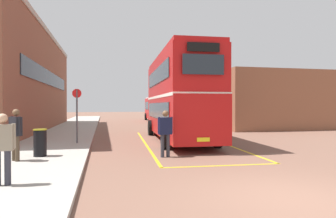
{
  "coord_description": "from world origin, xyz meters",
  "views": [
    {
      "loc": [
        -3.91,
        -5.38,
        1.99
      ],
      "look_at": [
        0.4,
        13.98,
        1.73
      ],
      "focal_mm": 31.03,
      "sensor_mm": 36.0,
      "label": 1
    }
  ],
  "objects_px": {
    "double_decker_bus": "(178,96)",
    "bus_stop_sign": "(77,110)",
    "litter_bin": "(40,143)",
    "pedestrian_waiting_near": "(16,131)",
    "pedestrian_boarding": "(165,130)",
    "pedestrian_waiting_far": "(2,144)",
    "single_deck_bus": "(157,108)"
  },
  "relations": [
    {
      "from": "single_deck_bus",
      "to": "pedestrian_waiting_far",
      "type": "height_order",
      "value": "single_deck_bus"
    },
    {
      "from": "single_deck_bus",
      "to": "pedestrian_boarding",
      "type": "height_order",
      "value": "single_deck_bus"
    },
    {
      "from": "pedestrian_waiting_near",
      "to": "pedestrian_waiting_far",
      "type": "distance_m",
      "value": 3.19
    },
    {
      "from": "litter_bin",
      "to": "bus_stop_sign",
      "type": "bearing_deg",
      "value": 74.63
    },
    {
      "from": "single_deck_bus",
      "to": "pedestrian_waiting_far",
      "type": "bearing_deg",
      "value": -107.27
    },
    {
      "from": "double_decker_bus",
      "to": "pedestrian_waiting_far",
      "type": "relative_size",
      "value": 6.12
    },
    {
      "from": "litter_bin",
      "to": "pedestrian_waiting_near",
      "type": "bearing_deg",
      "value": -127.33
    },
    {
      "from": "litter_bin",
      "to": "bus_stop_sign",
      "type": "height_order",
      "value": "bus_stop_sign"
    },
    {
      "from": "double_decker_bus",
      "to": "bus_stop_sign",
      "type": "height_order",
      "value": "double_decker_bus"
    },
    {
      "from": "single_deck_bus",
      "to": "litter_bin",
      "type": "distance_m",
      "value": 26.3
    },
    {
      "from": "pedestrian_waiting_far",
      "to": "pedestrian_boarding",
      "type": "bearing_deg",
      "value": 37.47
    },
    {
      "from": "single_deck_bus",
      "to": "pedestrian_boarding",
      "type": "bearing_deg",
      "value": -99.77
    },
    {
      "from": "double_decker_bus",
      "to": "bus_stop_sign",
      "type": "distance_m",
      "value": 5.55
    },
    {
      "from": "double_decker_bus",
      "to": "pedestrian_waiting_far",
      "type": "xyz_separation_m",
      "value": [
        -6.4,
        -8.54,
        -1.42
      ]
    },
    {
      "from": "pedestrian_waiting_near",
      "to": "litter_bin",
      "type": "height_order",
      "value": "pedestrian_waiting_near"
    },
    {
      "from": "single_deck_bus",
      "to": "pedestrian_waiting_far",
      "type": "distance_m",
      "value": 30.01
    },
    {
      "from": "litter_bin",
      "to": "single_deck_bus",
      "type": "bearing_deg",
      "value": 70.24
    },
    {
      "from": "pedestrian_boarding",
      "to": "pedestrian_waiting_far",
      "type": "height_order",
      "value": "pedestrian_waiting_far"
    },
    {
      "from": "pedestrian_boarding",
      "to": "pedestrian_waiting_near",
      "type": "bearing_deg",
      "value": -175.85
    },
    {
      "from": "pedestrian_waiting_near",
      "to": "pedestrian_waiting_far",
      "type": "xyz_separation_m",
      "value": [
        0.57,
        -3.14,
        -0.05
      ]
    },
    {
      "from": "double_decker_bus",
      "to": "single_deck_bus",
      "type": "height_order",
      "value": "double_decker_bus"
    },
    {
      "from": "double_decker_bus",
      "to": "litter_bin",
      "type": "xyz_separation_m",
      "value": [
        -6.37,
        -4.62,
        -1.88
      ]
    },
    {
      "from": "pedestrian_waiting_near",
      "to": "litter_bin",
      "type": "relative_size",
      "value": 1.74
    },
    {
      "from": "pedestrian_waiting_far",
      "to": "bus_stop_sign",
      "type": "height_order",
      "value": "bus_stop_sign"
    },
    {
      "from": "pedestrian_waiting_near",
      "to": "bus_stop_sign",
      "type": "bearing_deg",
      "value": 70.05
    },
    {
      "from": "pedestrian_waiting_near",
      "to": "double_decker_bus",
      "type": "bearing_deg",
      "value": 37.79
    },
    {
      "from": "litter_bin",
      "to": "bus_stop_sign",
      "type": "xyz_separation_m",
      "value": [
        0.98,
        3.56,
        1.1
      ]
    },
    {
      "from": "pedestrian_boarding",
      "to": "litter_bin",
      "type": "distance_m",
      "value": 4.59
    },
    {
      "from": "pedestrian_waiting_far",
      "to": "litter_bin",
      "type": "xyz_separation_m",
      "value": [
        0.02,
        3.92,
        -0.46
      ]
    },
    {
      "from": "double_decker_bus",
      "to": "pedestrian_waiting_far",
      "type": "bearing_deg",
      "value": -126.83
    },
    {
      "from": "double_decker_bus",
      "to": "bus_stop_sign",
      "type": "relative_size",
      "value": 3.83
    },
    {
      "from": "pedestrian_boarding",
      "to": "bus_stop_sign",
      "type": "relative_size",
      "value": 0.67
    }
  ]
}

